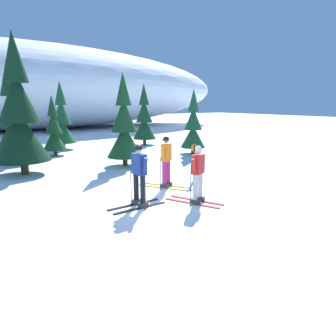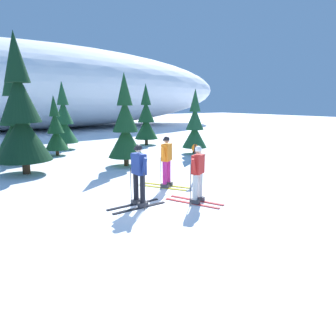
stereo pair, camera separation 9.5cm
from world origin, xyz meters
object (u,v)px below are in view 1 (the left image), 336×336
at_px(skier_red_jacket, 198,174).
at_px(pine_tree_left, 13,121).
at_px(skier_orange_jacket, 166,161).
at_px(pine_tree_right, 144,120).
at_px(skier_navy_jacket, 139,174).
at_px(pine_tree_far_left, 20,117).
at_px(trail_marker_post, 194,160).
at_px(pine_tree_center, 62,121).
at_px(pine_tree_center_left, 54,131).
at_px(pine_tree_center_right, 124,128).
at_px(pine_tree_far_right, 193,127).

xyz_separation_m(skier_red_jacket, pine_tree_left, (-3.50, 9.63, 1.17)).
bearing_deg(skier_orange_jacket, pine_tree_left, 115.52).
xyz_separation_m(skier_orange_jacket, skier_red_jacket, (-0.18, -1.93, -0.05)).
bearing_deg(pine_tree_right, skier_navy_jacket, -120.22).
distance_m(skier_navy_jacket, pine_tree_far_left, 6.64).
relative_size(pine_tree_far_left, pine_tree_left, 1.15).
bearing_deg(pine_tree_right, trail_marker_post, -109.37).
xyz_separation_m(pine_tree_left, trail_marker_post, (5.03, -7.54, -1.25)).
bearing_deg(skier_navy_jacket, pine_tree_far_left, 108.09).
distance_m(pine_tree_far_left, pine_tree_right, 9.97).
distance_m(skier_red_jacket, skier_navy_jacket, 1.70).
bearing_deg(pine_tree_right, pine_tree_left, -164.83).
bearing_deg(pine_tree_center, pine_tree_right, -10.44).
distance_m(pine_tree_center_left, pine_tree_right, 6.47).
distance_m(skier_orange_jacket, skier_red_jacket, 1.94).
xyz_separation_m(pine_tree_left, pine_tree_center_left, (2.13, 1.17, -0.66)).
bearing_deg(skier_navy_jacket, pine_tree_center_right, 67.92).
height_order(pine_tree_left, trail_marker_post, pine_tree_left).
distance_m(pine_tree_center_left, pine_tree_center, 2.38).
bearing_deg(trail_marker_post, pine_tree_center, 99.77).
xyz_separation_m(skier_orange_jacket, pine_tree_far_left, (-3.75, 4.92, 1.42)).
distance_m(skier_navy_jacket, pine_tree_far_right, 9.46).
bearing_deg(skier_red_jacket, pine_tree_center, 91.47).
bearing_deg(pine_tree_center_right, pine_tree_right, 53.28).
xyz_separation_m(pine_tree_center_left, trail_marker_post, (2.90, -8.71, -0.59)).
distance_m(skier_orange_jacket, skier_navy_jacket, 2.14).
height_order(skier_orange_jacket, skier_navy_jacket, skier_orange_jacket).
relative_size(skier_navy_jacket, pine_tree_right, 0.42).
bearing_deg(pine_tree_center_left, pine_tree_right, 10.07).
bearing_deg(pine_tree_center_left, skier_red_jacket, -82.79).
distance_m(pine_tree_center_left, pine_tree_far_right, 7.76).
height_order(skier_orange_jacket, pine_tree_far_right, pine_tree_far_right).
relative_size(skier_navy_jacket, pine_tree_far_right, 0.48).
xyz_separation_m(pine_tree_center_left, pine_tree_right, (6.36, 1.13, 0.37)).
xyz_separation_m(skier_navy_jacket, pine_tree_far_left, (-2.01, 6.17, 1.40)).
height_order(pine_tree_far_left, pine_tree_center_right, pine_tree_far_left).
relative_size(pine_tree_center, pine_tree_center_right, 0.99).
xyz_separation_m(skier_navy_jacket, pine_tree_far_right, (6.98, 6.36, 0.59)).
height_order(pine_tree_far_left, pine_tree_right, pine_tree_far_left).
distance_m(pine_tree_center, pine_tree_center_right, 6.89).
bearing_deg(pine_tree_left, skier_red_jacket, -70.03).
relative_size(skier_red_jacket, pine_tree_right, 0.42).
distance_m(pine_tree_far_left, trail_marker_post, 7.15).
height_order(skier_orange_jacket, pine_tree_right, pine_tree_right).
relative_size(skier_red_jacket, pine_tree_center_right, 0.41).
xyz_separation_m(pine_tree_left, pine_tree_center, (3.16, 3.28, -0.29)).
relative_size(pine_tree_center_left, trail_marker_post, 2.37).
relative_size(skier_orange_jacket, pine_tree_left, 0.36).
xyz_separation_m(skier_navy_jacket, pine_tree_center_right, (2.19, 5.40, 0.83)).
bearing_deg(trail_marker_post, pine_tree_center_left, 108.39).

